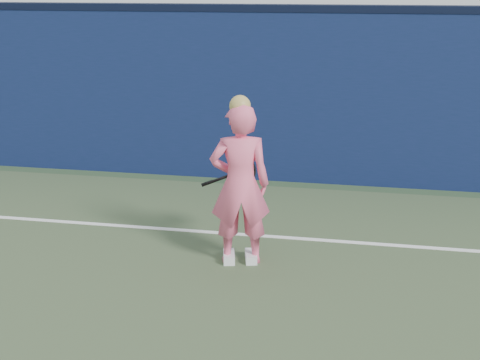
# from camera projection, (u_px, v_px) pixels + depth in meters

# --- Properties ---
(backstop_wall) EXTENTS (24.00, 0.40, 2.50)m
(backstop_wall) POSITION_uv_depth(u_px,v_px,m) (254.00, 97.00, 10.07)
(backstop_wall) COLOR #0E1B3E
(backstop_wall) RESTS_ON ground
(wall_cap) EXTENTS (24.00, 0.42, 0.10)m
(wall_cap) POSITION_uv_depth(u_px,v_px,m) (254.00, 8.00, 9.69)
(wall_cap) COLOR black
(wall_cap) RESTS_ON backstop_wall
(player) EXTENTS (0.72, 0.55, 1.83)m
(player) POSITION_uv_depth(u_px,v_px,m) (240.00, 184.00, 7.04)
(player) COLOR #FF6389
(player) RESTS_ON ground
(racket) EXTENTS (0.60, 0.32, 0.34)m
(racket) POSITION_uv_depth(u_px,v_px,m) (240.00, 173.00, 7.49)
(racket) COLOR black
(racket) RESTS_ON ground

